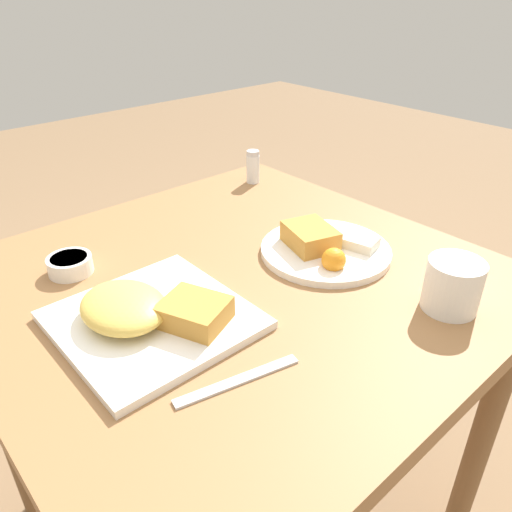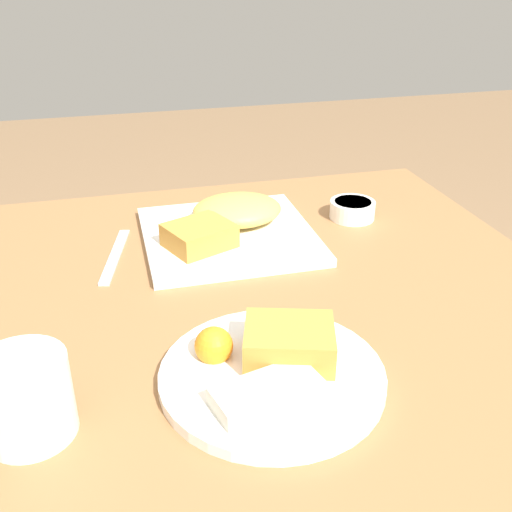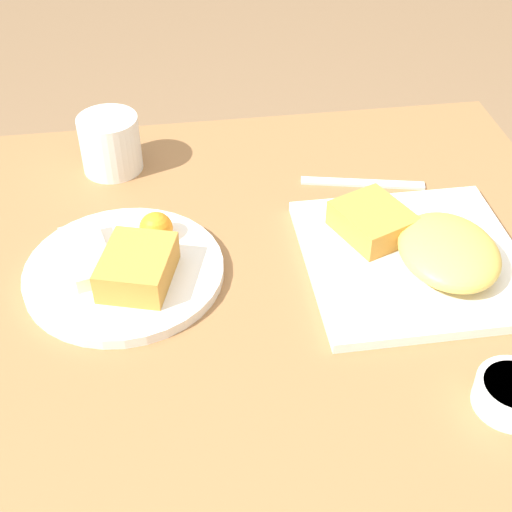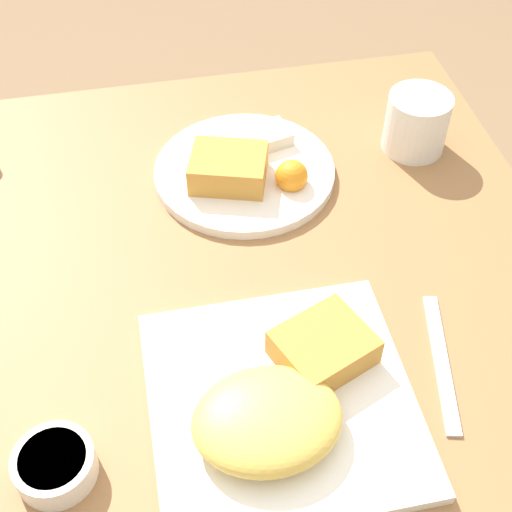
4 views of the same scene
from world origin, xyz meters
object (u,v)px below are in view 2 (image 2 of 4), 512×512
plate_oval_far (272,367)px  butter_knife (115,256)px  sauce_ramekin (352,209)px  plate_square_near (228,226)px  coffee_mug (26,398)px

plate_oval_far → butter_knife: plate_oval_far is taller
plate_oval_far → butter_knife: bearing=-65.9°
plate_oval_far → sauce_ramekin: 0.47m
butter_knife → plate_square_near: bearing=110.5°
plate_square_near → butter_knife: plate_square_near is taller
plate_square_near → sauce_ramekin: size_ratio=3.44×
plate_square_near → butter_knife: 0.19m
plate_square_near → coffee_mug: (0.28, 0.39, 0.02)m
sauce_ramekin → coffee_mug: coffee_mug is taller
sauce_ramekin → butter_knife: sauce_ramekin is taller
sauce_ramekin → coffee_mug: 0.65m
plate_square_near → sauce_ramekin: bearing=-174.2°
plate_oval_far → sauce_ramekin: size_ratio=3.16×
butter_knife → sauce_ramekin: bearing=109.5°
sauce_ramekin → butter_knife: size_ratio=0.44×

